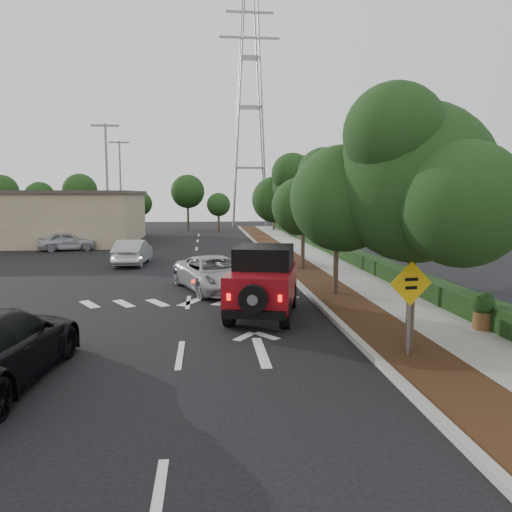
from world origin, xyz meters
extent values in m
plane|color=black|center=(0.00, 0.00, 0.00)|extent=(120.00, 120.00, 0.00)
cube|color=#9E9B93|center=(4.60, 12.00, 0.07)|extent=(0.20, 70.00, 0.15)
cube|color=black|center=(5.60, 12.00, 0.06)|extent=(1.80, 70.00, 0.12)
cube|color=gray|center=(7.50, 12.00, 0.06)|extent=(2.00, 70.00, 0.12)
cube|color=black|center=(8.90, 12.00, 0.40)|extent=(0.80, 70.00, 0.80)
cylinder|color=black|center=(1.98, 5.20, 0.43)|extent=(0.49, 0.90, 0.85)
cylinder|color=black|center=(3.60, 4.80, 0.43)|extent=(0.49, 0.90, 0.85)
cylinder|color=black|center=(1.34, 2.59, 0.43)|extent=(0.49, 0.90, 0.85)
cylinder|color=black|center=(2.96, 2.19, 0.43)|extent=(0.49, 0.90, 0.85)
cube|color=maroon|center=(2.47, 3.69, 1.02)|extent=(2.81, 4.30, 1.07)
cube|color=black|center=(2.55, 4.00, 1.89)|extent=(2.24, 2.53, 0.68)
cube|color=maroon|center=(2.83, 5.15, 0.93)|extent=(1.91, 1.48, 0.88)
cube|color=black|center=(1.98, 1.69, 0.53)|extent=(1.82, 0.62, 0.24)
cylinder|color=black|center=(1.94, 1.54, 1.02)|extent=(0.84, 0.42, 0.81)
cube|color=#FF190C|center=(1.28, 1.93, 1.02)|extent=(0.11, 0.07, 0.19)
cube|color=#FF190C|center=(2.70, 1.58, 1.02)|extent=(0.11, 0.07, 0.19)
imported|color=#ABAEB3|center=(1.00, 8.13, 0.69)|extent=(3.78, 5.47, 1.39)
imported|color=#A3A6AB|center=(-3.39, 16.21, 0.70)|extent=(1.73, 4.32, 1.40)
imported|color=#ABADB2|center=(-8.91, 23.72, 0.65)|extent=(4.08, 2.44, 1.30)
cylinder|color=slate|center=(5.40, -0.91, 1.15)|extent=(0.08, 0.08, 2.07)
cube|color=#EFB50C|center=(5.40, -0.94, 1.85)|extent=(1.06, 0.15, 1.06)
cube|color=black|center=(5.41, -0.96, 1.94)|extent=(0.33, 0.05, 0.07)
cube|color=black|center=(5.41, -0.96, 1.75)|extent=(0.30, 0.04, 0.07)
cylinder|color=brown|center=(8.40, 1.05, 0.37)|extent=(0.56, 0.56, 0.51)
sphere|color=black|center=(8.40, 1.05, 0.85)|extent=(0.64, 0.64, 0.64)
imported|color=black|center=(8.40, 1.05, 0.92)|extent=(0.59, 0.52, 0.60)
camera|label=1|loc=(0.65, -11.95, 3.91)|focal=35.00mm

